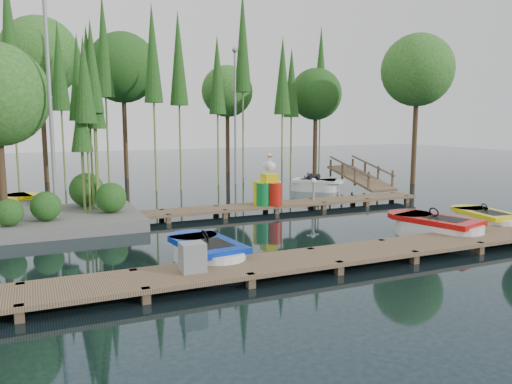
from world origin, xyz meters
name	(u,v)px	position (x,y,z in m)	size (l,w,h in m)	color
ground_plane	(248,229)	(0.00, 0.00, 0.00)	(90.00, 90.00, 0.00)	#1C2E34
near_dock	(324,257)	(0.00, -4.50, 0.23)	(18.00, 1.50, 0.50)	brown
far_dock	(246,208)	(1.00, 2.50, 0.23)	(15.00, 1.20, 0.50)	brown
island	(23,128)	(-6.30, 3.29, 3.18)	(6.20, 4.20, 6.75)	slate
tree_screen	(120,63)	(-2.04, 10.60, 6.12)	(34.42, 18.53, 10.31)	#48321F
lamp_island	(49,92)	(-5.50, 2.50, 4.26)	(0.30, 0.30, 7.25)	gray
lamp_rear	(235,105)	(4.00, 11.00, 4.26)	(0.30, 0.30, 7.25)	gray
ramp	(361,177)	(9.00, 6.50, 0.59)	(1.50, 3.94, 1.49)	brown
boat_blue	(207,254)	(-2.42, -3.15, 0.26)	(1.53, 2.82, 0.91)	white
boat_red	(436,228)	(4.58, -3.30, 0.28)	(2.08, 3.16, 0.98)	white
boat_yellow_near	(486,220)	(7.01, -2.93, 0.25)	(1.51, 2.72, 0.87)	white
boat_white_far	(316,185)	(6.52, 6.76, 0.28)	(2.82, 2.65, 1.27)	white
utility_cabinet	(193,257)	(-3.19, -4.50, 0.61)	(0.50, 0.42, 0.61)	gray
yellow_barrel	(261,193)	(1.61, 2.50, 0.74)	(0.59, 0.59, 0.88)	yellow
drum_cluster	(270,190)	(1.92, 2.35, 0.86)	(1.11, 1.02, 1.92)	#0D7831
seagull_post	(314,186)	(3.87, 2.50, 0.89)	(0.55, 0.30, 0.88)	gray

